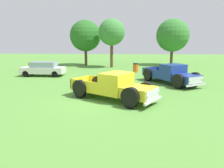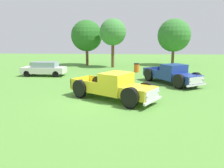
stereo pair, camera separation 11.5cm
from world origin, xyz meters
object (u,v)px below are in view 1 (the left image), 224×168
Objects in this scene: pickup_truck_foreground at (117,87)px; sedan_distant_a at (43,69)px; trash_can at (136,68)px; oak_tree_west at (85,36)px; oak_tree_east at (112,32)px; oak_tree_center at (173,35)px; pickup_truck_behind_left at (173,75)px; picnic_table at (38,64)px.

pickup_truck_foreground reaches higher than sedan_distant_a.
oak_tree_west is (-6.32, 5.93, 3.36)m from trash_can.
oak_tree_east is 8.23m from oak_tree_center.
pickup_truck_behind_left is 16.31m from picnic_table.
sedan_distant_a is (-7.26, 8.06, -0.05)m from pickup_truck_foreground.
oak_tree_center reaches higher than pickup_truck_behind_left.
picnic_table is at bearing -143.50° from oak_tree_west.
pickup_truck_foreground is at bearing -74.25° from oak_tree_west.
oak_tree_east is at bearing 49.03° from sedan_distant_a.
oak_tree_center is at bearing 52.80° from trash_can.
picnic_table is 7.10m from oak_tree_west.
picnic_table is 0.36× the size of oak_tree_west.
pickup_truck_foreground reaches higher than pickup_truck_behind_left.
picnic_table is 11.56m from trash_can.
trash_can is (-2.59, 6.25, -0.25)m from pickup_truck_behind_left.
oak_tree_west reaches higher than oak_tree_east.
oak_tree_west reaches higher than pickup_truck_behind_left.
pickup_truck_foreground is 11.15m from trash_can.
pickup_truck_behind_left is (4.12, 4.79, -0.02)m from pickup_truck_foreground.
oak_tree_center is at bearing 69.66° from pickup_truck_foreground.
trash_can is 0.16× the size of oak_tree_center.
oak_tree_west is at bearing 136.80° from trash_can.
oak_tree_east is (6.02, 6.93, 3.52)m from sedan_distant_a.
pickup_truck_behind_left is at bearing -31.26° from picnic_table.
sedan_distant_a is 4.23× the size of trash_can.
oak_tree_center is (16.36, 4.39, 3.40)m from picnic_table.
trash_can is (1.53, 11.04, -0.27)m from pickup_truck_foreground.
pickup_truck_behind_left is 15.41m from oak_tree_west.
pickup_truck_foreground is 19.07m from oak_tree_center.
pickup_truck_behind_left is at bearing -67.48° from trash_can.
oak_tree_west is at bearing 126.18° from pickup_truck_behind_left.
pickup_truck_foreground reaches higher than trash_can.
sedan_distant_a is 9.29m from trash_can.
sedan_distant_a is 0.67× the size of oak_tree_center.
sedan_distant_a is 1.90× the size of picnic_table.
picnic_table is 9.50m from oak_tree_east.
pickup_truck_behind_left reaches higher than picnic_table.
pickup_truck_foreground is 0.88× the size of oak_tree_center.
trash_can is at bearing -43.20° from oak_tree_west.
pickup_truck_foreground is 0.91× the size of oak_tree_west.
trash_can is at bearing -54.84° from oak_tree_east.
pickup_truck_foreground is 6.32m from pickup_truck_behind_left.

